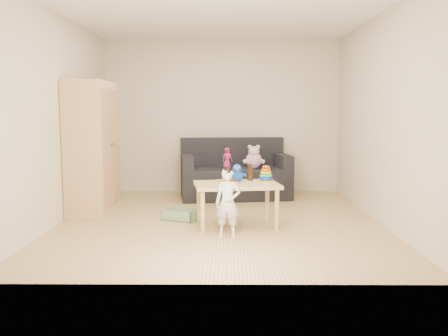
{
  "coord_description": "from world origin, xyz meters",
  "views": [
    {
      "loc": [
        0.09,
        -5.93,
        1.38
      ],
      "look_at": [
        0.05,
        0.25,
        0.65
      ],
      "focal_mm": 38.0,
      "sensor_mm": 36.0,
      "label": 1
    }
  ],
  "objects_px": {
    "play_table": "(237,205)",
    "sofa": "(235,183)",
    "toddler": "(228,204)",
    "wardrobe": "(92,148)"
  },
  "relations": [
    {
      "from": "wardrobe",
      "to": "sofa",
      "type": "relative_size",
      "value": 1.04
    },
    {
      "from": "wardrobe",
      "to": "toddler",
      "type": "relative_size",
      "value": 2.39
    },
    {
      "from": "sofa",
      "to": "toddler",
      "type": "distance_m",
      "value": 2.42
    },
    {
      "from": "wardrobe",
      "to": "sofa",
      "type": "bearing_deg",
      "value": 30.64
    },
    {
      "from": "sofa",
      "to": "wardrobe",
      "type": "bearing_deg",
      "value": -157.09
    },
    {
      "from": "wardrobe",
      "to": "sofa",
      "type": "distance_m",
      "value": 2.37
    },
    {
      "from": "play_table",
      "to": "sofa",
      "type": "bearing_deg",
      "value": 89.62
    },
    {
      "from": "sofa",
      "to": "play_table",
      "type": "height_order",
      "value": "play_table"
    },
    {
      "from": "play_table",
      "to": "toddler",
      "type": "distance_m",
      "value": 0.53
    },
    {
      "from": "wardrobe",
      "to": "play_table",
      "type": "height_order",
      "value": "wardrobe"
    }
  ]
}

